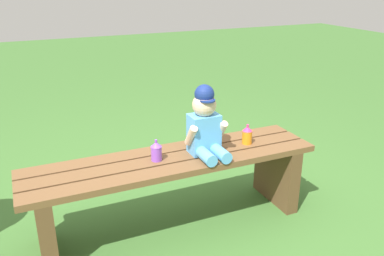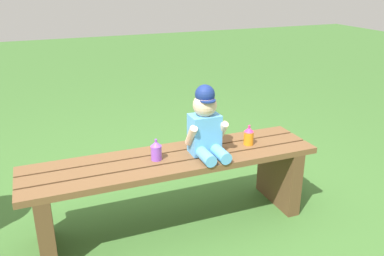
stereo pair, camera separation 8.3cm
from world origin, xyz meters
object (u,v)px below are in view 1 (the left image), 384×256
child_figure (205,125)px  sippy_cup_left (156,151)px  sippy_cup_right (247,134)px  park_bench (174,179)px

child_figure → sippy_cup_left: child_figure is taller
child_figure → sippy_cup_right: bearing=5.1°
park_bench → sippy_cup_left: bearing=178.6°
park_bench → child_figure: child_figure is taller
park_bench → sippy_cup_left: 0.22m
child_figure → sippy_cup_right: child_figure is taller
park_bench → sippy_cup_right: bearing=0.3°
sippy_cup_left → park_bench: bearing=-1.4°
park_bench → sippy_cup_left: size_ratio=13.61×
park_bench → child_figure: (0.19, -0.02, 0.32)m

